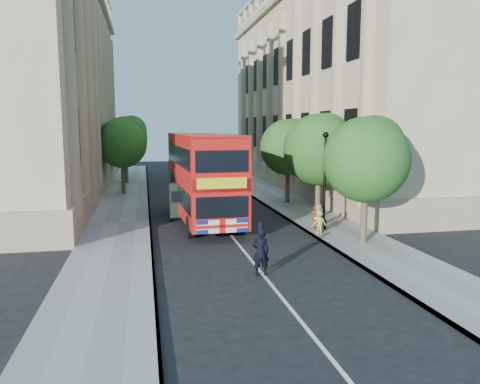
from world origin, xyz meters
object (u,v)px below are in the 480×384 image
lamp_post (325,185)px  woman_pedestrian (318,219)px  police_constable (261,252)px  box_van (185,195)px  double_decker_bus (203,175)px

lamp_post → woman_pedestrian: bearing=-130.3°
police_constable → box_van: bearing=-78.1°
lamp_post → woman_pedestrian: lamp_post is taller
box_van → double_decker_bus: bearing=-66.4°
double_decker_bus → woman_pedestrian: double_decker_bus is taller
police_constable → woman_pedestrian: police_constable is taller
double_decker_bus → police_constable: size_ratio=6.14×
box_van → police_constable: bearing=-78.7°
double_decker_bus → police_constable: bearing=-87.8°
lamp_post → box_van: lamp_post is taller
box_van → woman_pedestrian: 9.26m
lamp_post → box_van: 9.25m
lamp_post → woman_pedestrian: size_ratio=3.49×
lamp_post → police_constable: bearing=-127.9°
lamp_post → police_constable: lamp_post is taller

